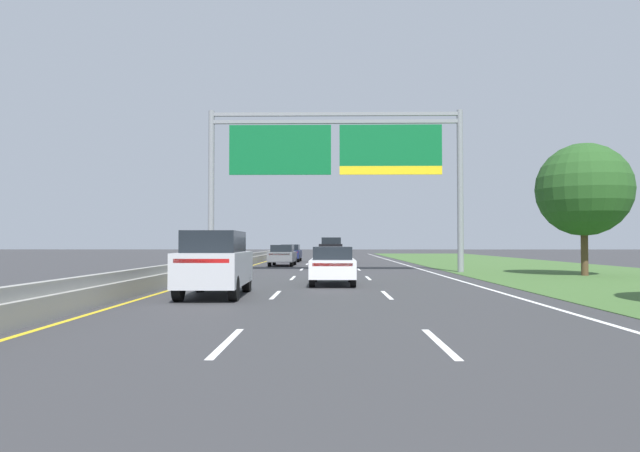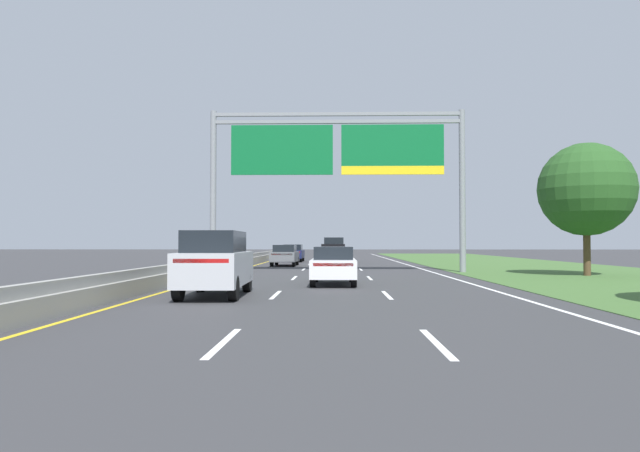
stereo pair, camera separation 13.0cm
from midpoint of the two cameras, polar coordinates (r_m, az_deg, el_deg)
name	(u,v)px [view 2 (the right image)]	position (r m, az deg, el deg)	size (l,w,h in m)	color
ground_plane	(332,271)	(34.46, 1.33, -4.57)	(220.00, 220.00, 0.00)	#333335
lane_striping	(332,272)	(34.00, 1.33, -4.61)	(11.96, 106.00, 0.01)	white
grass_verge_right	(565,271)	(37.18, 23.43, -4.21)	(14.00, 110.00, 0.02)	#3D602D
median_barrier_concrete	(224,265)	(35.07, -9.54, -3.92)	(0.60, 110.00, 0.85)	gray
overhead_sign_gantry	(337,157)	(33.68, 1.84, 6.96)	(15.06, 0.42, 9.57)	gray
pickup_truck_black	(334,250)	(50.51, 1.47, -2.43)	(2.14, 5.45, 2.20)	black
car_silver_left_lane_suv	(216,262)	(18.77, -10.25, -3.61)	(2.02, 4.75, 2.11)	#B2B5BA
car_white_centre_lane_sedan	(334,265)	(23.67, 1.52, -3.91)	(1.85, 4.41, 1.57)	silver
car_navy_left_lane_sedan	(293,253)	(52.02, -2.63, -2.69)	(1.87, 4.42, 1.57)	#161E47
car_grey_left_lane_sedan	(285,255)	(42.68, -3.46, -2.91)	(1.90, 4.43, 1.57)	slate
roadside_tree_mid	(586,190)	(32.88, 25.26, 3.33)	(4.88, 4.88, 6.97)	#4C3823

